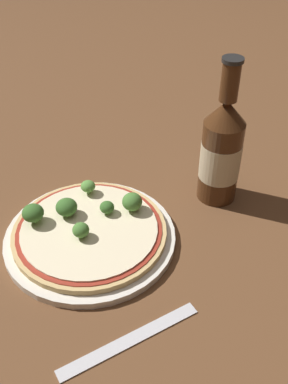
# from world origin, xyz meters

# --- Properties ---
(ground_plane) EXTENTS (3.00, 3.00, 0.00)m
(ground_plane) POSITION_xyz_m (0.00, 0.00, 0.00)
(ground_plane) COLOR brown
(plate) EXTENTS (0.27, 0.27, 0.01)m
(plate) POSITION_xyz_m (-0.01, -0.00, 0.01)
(plate) COLOR silver
(plate) RESTS_ON ground_plane
(pizza) EXTENTS (0.24, 0.24, 0.01)m
(pizza) POSITION_xyz_m (-0.01, 0.00, 0.02)
(pizza) COLOR tan
(pizza) RESTS_ON plate
(broccoli_floret_0) EXTENTS (0.03, 0.03, 0.03)m
(broccoli_floret_0) POSITION_xyz_m (-0.06, -0.02, 0.04)
(broccoli_floret_0) COLOR #6B8E51
(broccoli_floret_0) RESTS_ON pizza
(broccoli_floret_1) EXTENTS (0.03, 0.03, 0.03)m
(broccoli_floret_1) POSITION_xyz_m (-0.00, -0.02, 0.04)
(broccoli_floret_1) COLOR #6B8E51
(broccoli_floret_1) RESTS_ON pizza
(broccoli_floret_2) EXTENTS (0.03, 0.03, 0.03)m
(broccoli_floret_2) POSITION_xyz_m (-0.02, 0.08, 0.04)
(broccoli_floret_2) COLOR #6B8E51
(broccoli_floret_2) RESTS_ON pizza
(broccoli_floret_3) EXTENTS (0.02, 0.02, 0.02)m
(broccoli_floret_3) POSITION_xyz_m (-0.03, 0.04, 0.04)
(broccoli_floret_3) COLOR #6B8E51
(broccoli_floret_3) RESTS_ON pizza
(broccoli_floret_4) EXTENTS (0.02, 0.02, 0.02)m
(broccoli_floret_4) POSITION_xyz_m (-0.09, 0.03, 0.04)
(broccoli_floret_4) COLOR #6B8E51
(broccoli_floret_4) RESTS_ON pizza
(broccoli_floret_5) EXTENTS (0.03, 0.03, 0.03)m
(broccoli_floret_5) POSITION_xyz_m (-0.07, -0.07, 0.04)
(broccoli_floret_5) COLOR #6B8E51
(broccoli_floret_5) RESTS_ON pizza
(beer_bottle) EXTENTS (0.07, 0.07, 0.25)m
(beer_bottle) POSITION_xyz_m (-0.01, 0.24, 0.09)
(beer_bottle) COLOR #472814
(beer_bottle) RESTS_ON ground_plane
(fork) EXTENTS (0.02, 0.20, 0.00)m
(fork) POSITION_xyz_m (0.18, -0.03, 0.00)
(fork) COLOR silver
(fork) RESTS_ON ground_plane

